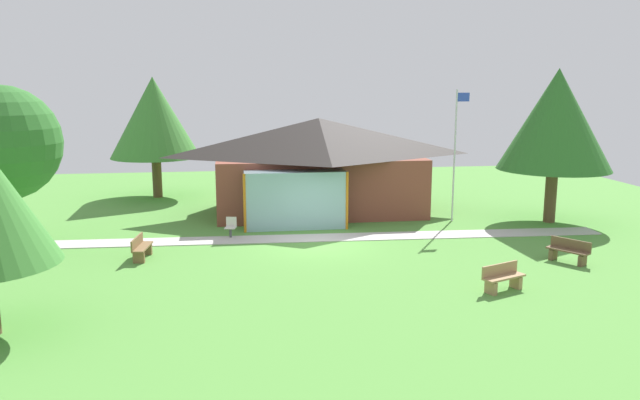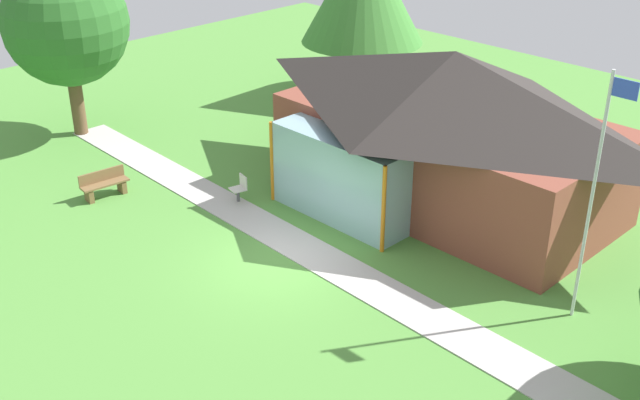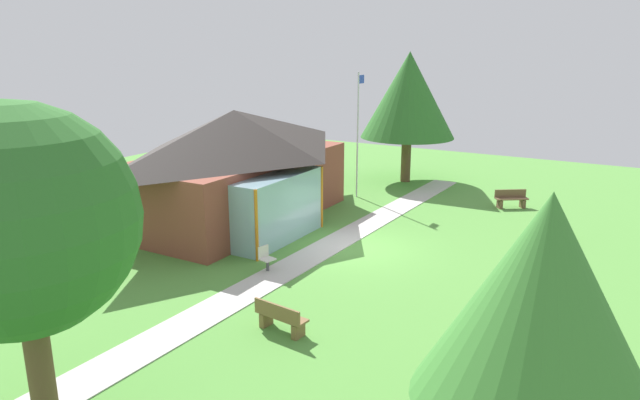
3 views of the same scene
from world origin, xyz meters
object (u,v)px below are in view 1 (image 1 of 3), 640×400
Objects in this scene: flagpole at (455,150)px; tree_behind_pavilion_left at (154,118)px; tree_west_hedge at (1,144)px; bench_lawn_far_right at (569,252)px; pavilion at (318,164)px; tree_east_hedge at (556,120)px; patio_chair_west at (231,228)px; bench_mid_left at (141,248)px; bench_front_right at (503,278)px.

tree_behind_pavilion_left is (-14.61, 8.29, 1.16)m from flagpole.
bench_lawn_far_right is at bearing -12.91° from tree_west_hedge.
tree_behind_pavilion_left is at bearing 150.44° from flagpole.
pavilion is 13.95m from tree_west_hedge.
tree_west_hedge is 23.45m from tree_east_hedge.
tree_west_hedge reaches higher than patio_chair_west.
flagpole is at bearing -23.79° from pavilion.
flagpole reaches higher than bench_mid_left.
bench_mid_left is at bearing 53.00° from patio_chair_west.
bench_front_right is 22.46m from tree_behind_pavilion_left.
pavilion is 11.33m from tree_east_hedge.
tree_behind_pavilion_left reaches higher than bench_front_right.
bench_lawn_far_right is (3.69, 2.62, 0.00)m from bench_front_right.
tree_west_hedge is at bearing -158.35° from pavilion.
bench_front_right is 4.53m from bench_lawn_far_right.
pavilion is 6.73m from flagpole.
bench_front_right is at bearing -71.50° from pavilion.
patio_chair_west is 9.37m from tree_west_hedge.
tree_east_hedge is at bearing 3.89° from tree_west_hedge.
flagpole is 16.83m from tree_behind_pavilion_left.
tree_behind_pavilion_left reaches higher than patio_chair_west.
bench_front_right is at bearing -23.37° from tree_west_hedge.
tree_east_hedge is (4.42, -0.83, 1.40)m from flagpole.
tree_east_hedge is (23.39, 1.59, 0.63)m from tree_west_hedge.
tree_west_hedge is (-20.74, 4.75, 3.74)m from bench_lawn_far_right.
tree_east_hedge reaches higher than bench_lawn_far_right.
bench_mid_left is at bearing -46.59° from bench_front_right.
bench_lawn_far_right is 21.61m from tree_west_hedge.
patio_chair_west is 11.68m from tree_behind_pavilion_left.
bench_lawn_far_right is at bearing -43.35° from tree_behind_pavilion_left.
tree_behind_pavilion_left reaches higher than tree_west_hedge.
bench_lawn_far_right is at bearing -76.14° from flagpole.
tree_east_hedge is at bearing -148.01° from bench_front_right.
tree_west_hedge is (-12.87, -5.11, 1.68)m from pavilion.
flagpole is at bearing 7.27° from tree_west_hedge.
pavilion is 1.80× the size of flagpole.
pavilion is 12.79m from bench_lawn_far_right.
tree_behind_pavilion_left reaches higher than pavilion.
bench_lawn_far_right is 0.22× the size of tree_behind_pavilion_left.
bench_lawn_far_right is at bearing 168.82° from patio_chair_west.
pavilion is at bearing -121.13° from patio_chair_west.
tree_east_hedge reaches higher than pavilion.
bench_lawn_far_right is 0.21× the size of tree_east_hedge.
patio_chair_west is at bearing 31.69° from bench_lawn_far_right.
flagpole is at bearing -123.82° from bench_front_right.
bench_mid_left is 1.79× the size of patio_chair_west.
pavilion is at bearing 156.21° from flagpole.
bench_mid_left is (-7.58, -7.28, -2.06)m from pavilion.
tree_behind_pavilion_left is at bearing 146.66° from pavilion.
flagpole is at bearing 169.33° from tree_east_hedge.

